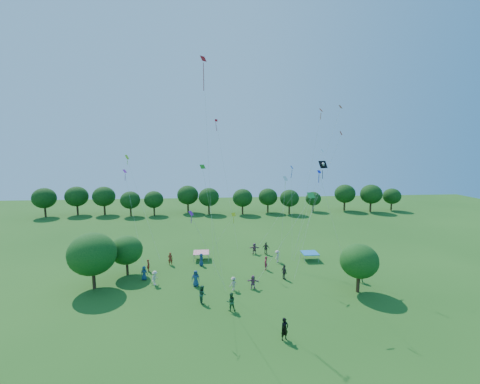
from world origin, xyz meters
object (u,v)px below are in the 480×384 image
Objects in this scene: tent_red_stripe at (201,252)px; pirate_kite at (322,167)px; near_tree_east at (359,261)px; tent_blue at (310,253)px; near_tree_north at (126,250)px; man_in_black at (285,329)px; near_tree_west at (92,254)px; red_high_kite at (205,102)px.

pirate_kite is at bearing -17.25° from tent_red_stripe.
tent_red_stripe is (-17.53, 11.94, -2.52)m from near_tree_east.
tent_blue is at bearing 94.29° from pirate_kite.
near_tree_north is at bearing 179.62° from pirate_kite.
man_in_black is at bearing -113.20° from tent_blue.
tent_blue is at bearing -5.95° from tent_red_stripe.
near_tree_east is 21.35m from tent_red_stripe.
near_tree_west is at bearing -165.94° from tent_blue.
near_tree_east is at bearing -16.44° from red_high_kite.
near_tree_north reaches higher than tent_blue.
near_tree_east is 2.47× the size of tent_red_stripe.
tent_red_stripe is at bearing 27.22° from near_tree_north.
tent_red_stripe is (11.81, 8.38, -3.01)m from near_tree_west.
red_high_kite reaches higher than tent_blue.
near_tree_east reaches higher than man_in_black.
near_tree_west is 0.26× the size of red_high_kite.
red_high_kite is at bearing 93.72° from man_in_black.
pirate_kite reaches higher than near_tree_west.
near_tree_west is 3.35× the size of man_in_black.
tent_blue is (27.12, 6.79, -3.01)m from near_tree_west.
tent_red_stripe is 20.41m from pirate_kite.
near_tree_west is at bearing -174.09° from red_high_kite.
near_tree_west reaches higher than tent_red_stripe.
near_tree_north is 2.27× the size of tent_red_stripe.
near_tree_north is 24.67m from tent_blue.
near_tree_east is at bearing -34.26° from tent_red_stripe.
tent_red_stripe is (9.07, 4.67, -2.16)m from near_tree_north.
tent_red_stripe is 1.15× the size of man_in_black.
tent_blue is 19.98m from man_in_black.
tent_red_stripe is 0.17× the size of pirate_kite.
near_tree_east is 2.83× the size of man_in_black.
tent_blue is 25.05m from red_high_kite.
near_tree_west is at bearing 173.10° from near_tree_east.
near_tree_north is (2.74, 3.72, -0.85)m from near_tree_west.
man_in_black is at bearing -69.57° from tent_red_stripe.
red_high_kite reaches higher than near_tree_north.
near_tree_west is at bearing -126.36° from near_tree_north.
pirate_kite is at bearing -85.71° from tent_blue.
tent_blue is (-2.22, 10.34, -2.52)m from near_tree_east.
tent_red_stripe is at bearing 174.05° from tent_blue.
pirate_kite is (27.36, 3.55, 9.30)m from near_tree_west.
red_high_kite is at bearing 163.56° from near_tree_east.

